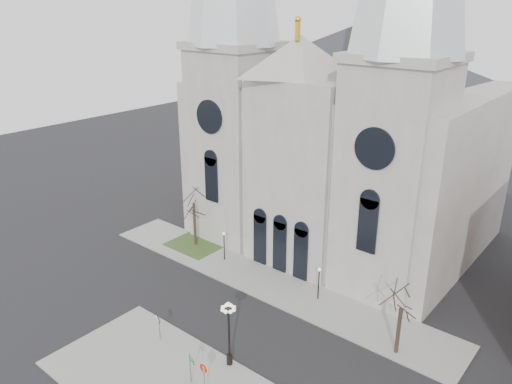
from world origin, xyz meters
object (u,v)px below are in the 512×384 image
Objects in this scene: stop_sign at (204,371)px; globe_lamp at (229,326)px; street_name_sign at (191,366)px; one_way_sign at (159,324)px.

stop_sign is 3.69m from globe_lamp.
street_name_sign is (-0.79, -3.27, -2.01)m from globe_lamp.
street_name_sign is at bearing -155.64° from stop_sign.
stop_sign reaches higher than one_way_sign.
globe_lamp is at bearing 36.72° from one_way_sign.
one_way_sign is at bearing 179.57° from street_name_sign.
globe_lamp reaches higher than street_name_sign.
globe_lamp reaches higher than one_way_sign.
globe_lamp is 3.92m from street_name_sign.
street_name_sign reaches higher than one_way_sign.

